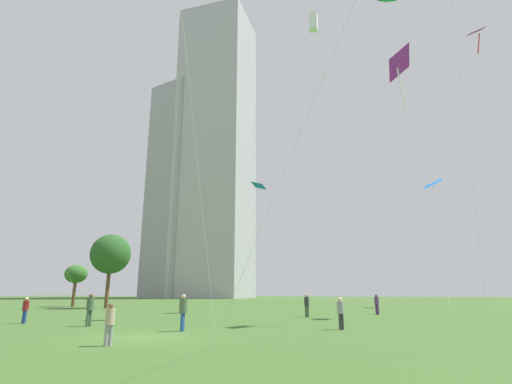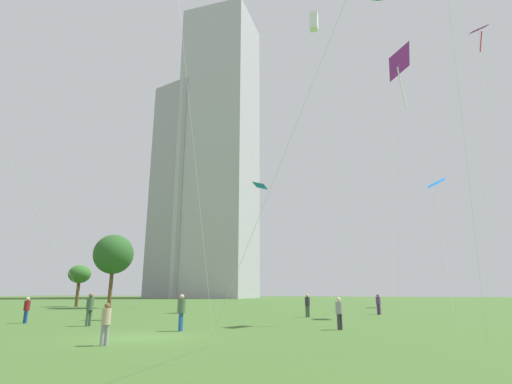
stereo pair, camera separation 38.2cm
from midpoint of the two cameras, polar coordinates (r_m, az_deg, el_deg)
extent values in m
plane|color=#3D6028|center=(18.96, -16.84, -19.74)|extent=(280.00, 280.00, 0.00)
cylinder|color=#1E478C|center=(29.61, -31.10, -15.44)|extent=(0.15, 0.15, 0.78)
cylinder|color=#1E478C|center=(29.74, -31.28, -15.40)|extent=(0.15, 0.15, 0.78)
cylinder|color=maroon|center=(29.65, -31.01, -14.09)|extent=(0.36, 0.36, 0.62)
sphere|color=beige|center=(29.64, -30.91, -13.29)|extent=(0.21, 0.21, 0.21)
cylinder|color=#2D2D33|center=(22.14, 12.04, -18.12)|extent=(0.15, 0.15, 0.80)
cylinder|color=#2D2D33|center=(22.02, 11.73, -18.16)|extent=(0.15, 0.15, 0.80)
cylinder|color=gray|center=(22.04, 11.78, -16.28)|extent=(0.37, 0.37, 0.63)
sphere|color=beige|center=(22.03, 11.72, -15.18)|extent=(0.22, 0.22, 0.22)
cylinder|color=#1E478C|center=(21.34, -11.18, -18.20)|extent=(0.17, 0.17, 0.88)
cylinder|color=#1E478C|center=(21.17, -11.35, -18.23)|extent=(0.17, 0.17, 0.88)
cylinder|color=#3F593F|center=(21.21, -11.16, -16.09)|extent=(0.40, 0.40, 0.70)
sphere|color=tan|center=(21.20, -11.10, -14.83)|extent=(0.24, 0.24, 0.24)
cylinder|color=#593372|center=(36.91, 16.93, -16.16)|extent=(0.16, 0.16, 0.84)
cylinder|color=#593372|center=(36.84, 17.18, -16.15)|extent=(0.16, 0.16, 0.84)
cylinder|color=#593372|center=(36.85, 16.97, -15.00)|extent=(0.38, 0.38, 0.66)
sphere|color=brown|center=(36.84, 16.92, -14.31)|extent=(0.23, 0.23, 0.23)
cylinder|color=#3F593F|center=(25.59, -23.90, -16.59)|extent=(0.17, 0.17, 0.89)
cylinder|color=#3F593F|center=(25.70, -23.55, -16.61)|extent=(0.17, 0.17, 0.89)
cylinder|color=#3F593F|center=(25.61, -23.54, -14.82)|extent=(0.41, 0.41, 0.71)
sphere|color=brown|center=(25.60, -23.43, -13.76)|extent=(0.24, 0.24, 0.24)
cylinder|color=#3F593F|center=(32.23, 6.97, -17.00)|extent=(0.16, 0.16, 0.85)
cylinder|color=#3F593F|center=(32.20, 7.29, -16.99)|extent=(0.16, 0.16, 0.85)
cylinder|color=#2D2D33|center=(32.19, 7.09, -15.64)|extent=(0.39, 0.39, 0.67)
sphere|color=tan|center=(32.18, 7.06, -14.84)|extent=(0.23, 0.23, 0.23)
cylinder|color=gray|center=(16.46, -21.21, -19.01)|extent=(0.14, 0.14, 0.75)
cylinder|color=gray|center=(16.44, -21.77, -18.97)|extent=(0.14, 0.14, 0.75)
cylinder|color=tan|center=(16.40, -21.27, -16.68)|extent=(0.34, 0.34, 0.59)
sphere|color=brown|center=(16.38, -21.14, -15.30)|extent=(0.20, 0.20, 0.20)
cylinder|color=silver|center=(51.07, 25.23, -6.09)|extent=(1.60, 11.30, 16.21)
pyramid|color=blue|center=(58.16, 24.34, 1.16)|extent=(3.23, 3.14, 1.48)
cylinder|color=silver|center=(23.56, -10.35, 16.24)|extent=(4.00, 0.24, 27.74)
cylinder|color=silver|center=(12.03, 3.34, 3.09)|extent=(6.72, 5.25, 11.15)
cylinder|color=silver|center=(39.03, 29.87, 4.03)|extent=(2.82, 0.82, 26.00)
pyramid|color=purple|center=(45.14, 29.40, 19.92)|extent=(2.43, 2.55, 1.26)
cylinder|color=red|center=(44.44, 29.64, 18.41)|extent=(0.47, 0.16, 2.08)
cylinder|color=silver|center=(37.10, 11.39, 3.37)|extent=(2.14, 8.31, 26.16)
cube|color=white|center=(39.61, 8.12, 23.46)|extent=(0.76, 0.74, 1.78)
cylinder|color=silver|center=(37.94, -29.59, -3.20)|extent=(3.67, 10.49, 16.17)
cylinder|color=silver|center=(31.21, 19.78, -0.41)|extent=(1.31, 6.78, 18.07)
pyramid|color=purple|center=(31.54, 19.85, 17.34)|extent=(2.10, 2.11, 1.58)
cylinder|color=white|center=(30.52, 20.23, 14.06)|extent=(0.41, 0.25, 3.45)
cylinder|color=silver|center=(43.36, 0.31, -8.66)|extent=(2.26, 8.73, 12.53)
pyramid|color=blue|center=(40.08, 0.15, 0.98)|extent=(1.74, 1.73, 0.53)
cylinder|color=brown|center=(57.74, -25.33, -13.39)|extent=(0.41, 0.41, 3.19)
ellipsoid|color=#336628|center=(57.78, -25.06, -10.83)|extent=(2.85, 2.85, 2.36)
cylinder|color=brown|center=(51.28, -21.15, -12.97)|extent=(0.44, 0.44, 4.73)
ellipsoid|color=#285623|center=(51.47, -20.74, -8.49)|extent=(4.77, 4.77, 4.78)
cube|color=#939399|center=(130.59, -10.30, 0.22)|extent=(19.81, 25.81, 68.56)
cube|color=#A8A8AD|center=(127.45, -5.93, 6.49)|extent=(21.05, 19.96, 94.25)
camera|label=1|loc=(0.19, -90.37, 0.10)|focal=27.27mm
camera|label=2|loc=(0.19, 89.63, -0.10)|focal=27.27mm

